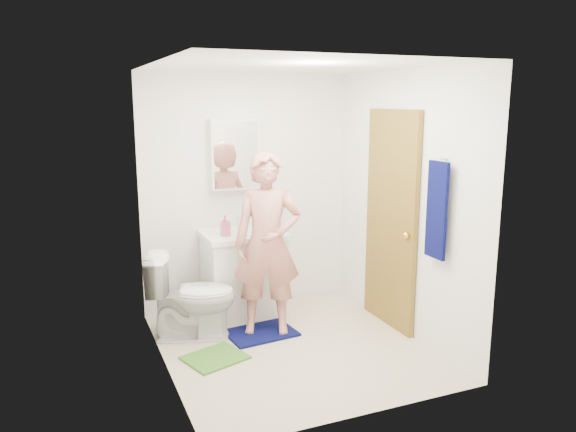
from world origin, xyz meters
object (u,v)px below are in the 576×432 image
object	(u,v)px
vanity_cabinet	(244,276)
medicine_cabinet	(235,154)
toilet	(192,296)
toothbrush_cup	(267,222)
man	(267,244)
soap_dispenser	(225,225)
towel	(437,210)

from	to	relation	value
vanity_cabinet	medicine_cabinet	bearing A→B (deg)	90.00
toilet	toothbrush_cup	distance (m)	1.15
toothbrush_cup	man	world-z (taller)	man
soap_dispenser	man	bearing A→B (deg)	-61.84
toothbrush_cup	medicine_cabinet	bearing A→B (deg)	159.90
toothbrush_cup	toilet	bearing A→B (deg)	-151.80
medicine_cabinet	vanity_cabinet	bearing A→B (deg)	-90.00
vanity_cabinet	toothbrush_cup	bearing A→B (deg)	21.01
man	soap_dispenser	bearing A→B (deg)	140.00
man	toilet	bearing A→B (deg)	-172.26
soap_dispenser	toothbrush_cup	distance (m)	0.53
vanity_cabinet	medicine_cabinet	world-z (taller)	medicine_cabinet
toilet	soap_dispenser	distance (m)	0.76
towel	soap_dispenser	world-z (taller)	towel
vanity_cabinet	man	size ratio (longest dim) A/B	0.48
soap_dispenser	man	xyz separation A→B (m)	(0.25, -0.48, -0.10)
vanity_cabinet	man	world-z (taller)	man
soap_dispenser	toothbrush_cup	size ratio (longest dim) A/B	1.56
towel	vanity_cabinet	bearing A→B (deg)	128.47
towel	toilet	world-z (taller)	towel
soap_dispenser	man	size ratio (longest dim) A/B	0.12
vanity_cabinet	toilet	distance (m)	0.72
medicine_cabinet	toothbrush_cup	world-z (taller)	medicine_cabinet
medicine_cabinet	toothbrush_cup	bearing A→B (deg)	-20.10
vanity_cabinet	man	xyz separation A→B (m)	(0.06, -0.54, 0.46)
toilet	toothbrush_cup	bearing A→B (deg)	-44.55
vanity_cabinet	soap_dispenser	distance (m)	0.59
toilet	toothbrush_cup	xyz separation A→B (m)	(0.92, 0.49, 0.50)
towel	man	size ratio (longest dim) A/B	0.48
medicine_cabinet	towel	bearing A→B (deg)	-55.39
towel	toothbrush_cup	world-z (taller)	towel
toilet	soap_dispenser	size ratio (longest dim) A/B	3.96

